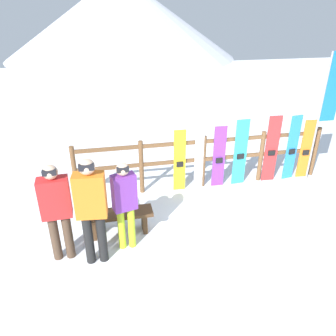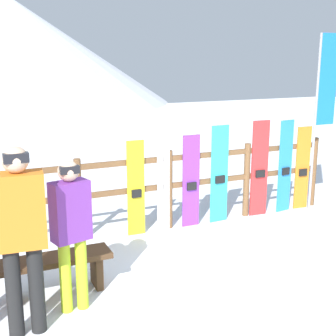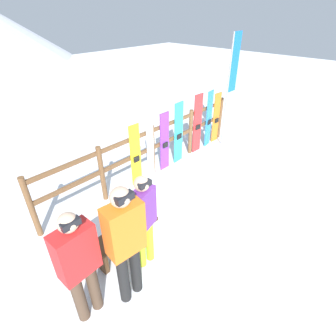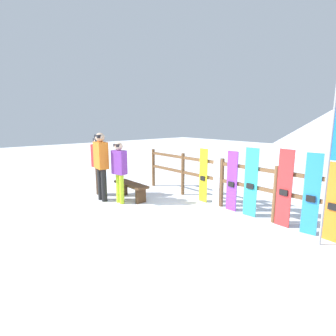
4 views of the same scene
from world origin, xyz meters
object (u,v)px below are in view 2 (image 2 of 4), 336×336
snowboard_red (260,169)px  snowboard_cyan (219,175)px  person_purple (71,224)px  ski_pair_white (163,180)px  snowboard_blue (285,167)px  snowboard_orange (302,168)px  person_orange (21,229)px  snowboard_yellow (136,189)px  bench (56,267)px  rental_flag (322,100)px  snowboard_purple (191,182)px

snowboard_red → snowboard_cyan: bearing=-180.0°
person_purple → ski_pair_white: bearing=44.4°
snowboard_blue → snowboard_orange: size_ratio=1.09×
person_purple → ski_pair_white: person_purple is taller
person_orange → snowboard_red: 4.48m
snowboard_yellow → ski_pair_white: (0.44, 0.00, 0.09)m
bench → snowboard_blue: snowboard_blue is taller
ski_pair_white → snowboard_red: 1.72m
rental_flag → snowboard_blue: bearing=145.9°
snowboard_yellow → rental_flag: (3.11, -0.29, 1.19)m
person_orange → snowboard_red: person_orange is taller
bench → snowboard_purple: (2.34, 1.33, 0.39)m
snowboard_yellow → snowboard_orange: size_ratio=0.99×
rental_flag → snowboard_purple: bearing=172.5°
person_orange → snowboard_purple: person_orange is taller
person_purple → snowboard_cyan: person_purple is taller
snowboard_blue → rental_flag: size_ratio=0.53×
person_orange → person_purple: 0.58m
bench → rental_flag: bearing=12.9°
ski_pair_white → snowboard_purple: (0.46, -0.00, -0.08)m
snowboard_purple → snowboard_blue: size_ratio=0.92×
snowboard_blue → snowboard_orange: snowboard_blue is taller
ski_pair_white → snowboard_red: bearing=-0.1°
ski_pair_white → rental_flag: rental_flag is taller
snowboard_purple → snowboard_orange: (2.15, -0.00, -0.00)m
snowboard_yellow → rental_flag: 3.34m
person_purple → person_orange: bearing=-154.4°
bench → snowboard_cyan: (2.84, 1.33, 0.45)m
bench → snowboard_orange: 4.70m
person_purple → snowboard_blue: 4.37m
ski_pair_white → snowboard_cyan: 0.96m
person_purple → snowboard_orange: person_purple is taller
bench → ski_pair_white: size_ratio=0.76×
bench → rental_flag: rental_flag is taller
snowboard_orange → rental_flag: (0.06, -0.29, 1.19)m
person_orange → rental_flag: 5.30m
snowboard_yellow → snowboard_purple: snowboard_purple is taller
bench → ski_pair_white: (1.88, 1.33, 0.47)m
ski_pair_white → snowboard_blue: size_ratio=1.02×
person_orange → rental_flag: size_ratio=0.62×
bench → ski_pair_white: ski_pair_white is taller
person_orange → snowboard_red: size_ratio=1.15×
snowboard_purple → rental_flag: size_ratio=0.49×
ski_pair_white → snowboard_purple: ski_pair_white is taller
person_orange → snowboard_yellow: person_orange is taller
snowboard_yellow → rental_flag: bearing=-5.3°
snowboard_red → rental_flag: (0.95, -0.29, 1.11)m
snowboard_purple → snowboard_blue: bearing=0.0°
bench → snowboard_blue: 4.35m
person_orange → person_purple: bearing=25.6°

